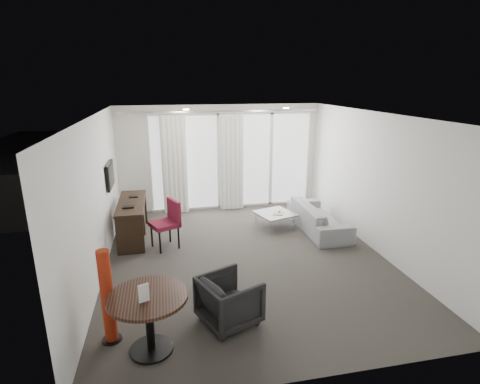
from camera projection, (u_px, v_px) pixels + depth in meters
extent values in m
cube|color=#393631|center=(247.00, 258.00, 6.90)|extent=(5.00, 6.00, 0.00)
cube|color=white|center=(247.00, 115.00, 6.16)|extent=(5.00, 6.00, 0.00)
cube|color=silver|center=(96.00, 199.00, 6.05)|extent=(0.00, 6.00, 2.60)
cube|color=silver|center=(377.00, 183.00, 7.02)|extent=(0.00, 6.00, 2.60)
cube|color=silver|center=(313.00, 274.00, 3.72)|extent=(5.00, 0.00, 2.60)
cylinder|color=#FFE0B2|center=(186.00, 110.00, 7.49)|extent=(0.12, 0.12, 0.02)
cylinder|color=#FFE0B2|center=(286.00, 108.00, 7.90)|extent=(0.12, 0.12, 0.02)
cylinder|color=#9C260F|center=(107.00, 297.00, 4.55)|extent=(0.27, 0.27, 1.23)
imported|color=black|center=(229.00, 300.00, 4.99)|extent=(0.94, 0.93, 0.66)
imported|color=gray|center=(318.00, 217.00, 8.16)|extent=(0.77, 1.96, 0.57)
cube|color=#4D4D50|center=(223.00, 192.00, 11.20)|extent=(5.60, 3.00, 0.12)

